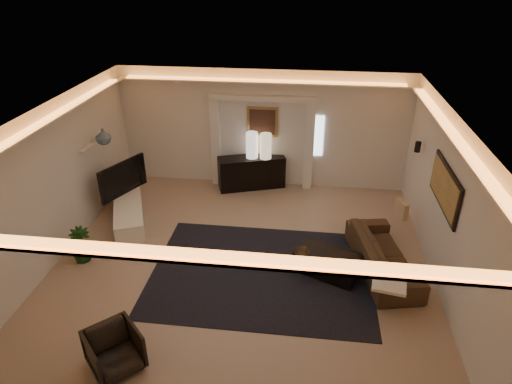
# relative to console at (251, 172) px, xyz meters

# --- Properties ---
(floor) EXTENTS (7.00, 7.00, 0.00)m
(floor) POSITION_rel_console_xyz_m (0.24, -3.25, -0.40)
(floor) COLOR tan
(floor) RESTS_ON ground
(ceiling) EXTENTS (7.00, 7.00, 0.00)m
(ceiling) POSITION_rel_console_xyz_m (0.24, -3.25, 2.50)
(ceiling) COLOR white
(ceiling) RESTS_ON ground
(wall_back) EXTENTS (7.00, 0.00, 7.00)m
(wall_back) POSITION_rel_console_xyz_m (0.24, 0.25, 1.05)
(wall_back) COLOR silver
(wall_back) RESTS_ON ground
(wall_front) EXTENTS (7.00, 0.00, 7.00)m
(wall_front) POSITION_rel_console_xyz_m (0.24, -6.75, 1.05)
(wall_front) COLOR silver
(wall_front) RESTS_ON ground
(wall_left) EXTENTS (0.00, 7.00, 7.00)m
(wall_left) POSITION_rel_console_xyz_m (-3.26, -3.25, 1.05)
(wall_left) COLOR silver
(wall_left) RESTS_ON ground
(wall_right) EXTENTS (0.00, 7.00, 7.00)m
(wall_right) POSITION_rel_console_xyz_m (3.74, -3.25, 1.05)
(wall_right) COLOR silver
(wall_right) RESTS_ON ground
(cove_soffit) EXTENTS (7.00, 7.00, 0.04)m
(cove_soffit) POSITION_rel_console_xyz_m (0.24, -3.25, 2.22)
(cove_soffit) COLOR silver
(cove_soffit) RESTS_ON ceiling
(daylight_slit) EXTENTS (0.25, 0.03, 1.00)m
(daylight_slit) POSITION_rel_console_xyz_m (1.59, 0.23, 0.95)
(daylight_slit) COLOR white
(daylight_slit) RESTS_ON wall_back
(area_rug) EXTENTS (4.00, 3.00, 0.01)m
(area_rug) POSITION_rel_console_xyz_m (0.64, -3.45, -0.39)
(area_rug) COLOR black
(area_rug) RESTS_ON ground
(pilaster_left) EXTENTS (0.22, 0.20, 2.20)m
(pilaster_left) POSITION_rel_console_xyz_m (-0.91, 0.15, 0.70)
(pilaster_left) COLOR silver
(pilaster_left) RESTS_ON ground
(pilaster_right) EXTENTS (0.22, 0.20, 2.20)m
(pilaster_right) POSITION_rel_console_xyz_m (1.39, 0.15, 0.70)
(pilaster_right) COLOR silver
(pilaster_right) RESTS_ON ground
(alcove_header) EXTENTS (2.52, 0.20, 0.12)m
(alcove_header) POSITION_rel_console_xyz_m (0.24, 0.15, 1.85)
(alcove_header) COLOR silver
(alcove_header) RESTS_ON wall_back
(painting_frame) EXTENTS (0.74, 0.04, 0.74)m
(painting_frame) POSITION_rel_console_xyz_m (0.24, 0.22, 1.25)
(painting_frame) COLOR tan
(painting_frame) RESTS_ON wall_back
(painting_canvas) EXTENTS (0.62, 0.02, 0.62)m
(painting_canvas) POSITION_rel_console_xyz_m (0.24, 0.19, 1.25)
(painting_canvas) COLOR #4C2D1E
(painting_canvas) RESTS_ON wall_back
(art_panel_frame) EXTENTS (0.04, 1.64, 0.74)m
(art_panel_frame) POSITION_rel_console_xyz_m (3.71, -2.95, 1.30)
(art_panel_frame) COLOR black
(art_panel_frame) RESTS_ON wall_right
(art_panel_gold) EXTENTS (0.02, 1.50, 0.62)m
(art_panel_gold) POSITION_rel_console_xyz_m (3.69, -2.95, 1.30)
(art_panel_gold) COLOR tan
(art_panel_gold) RESTS_ON wall_right
(wall_sconce) EXTENTS (0.12, 0.12, 0.22)m
(wall_sconce) POSITION_rel_console_xyz_m (3.62, -1.05, 1.28)
(wall_sconce) COLOR black
(wall_sconce) RESTS_ON wall_right
(wall_niche) EXTENTS (0.10, 0.55, 0.04)m
(wall_niche) POSITION_rel_console_xyz_m (-3.20, -1.85, 1.25)
(wall_niche) COLOR silver
(wall_niche) RESTS_ON wall_left
(console) EXTENTS (1.71, 1.02, 0.82)m
(console) POSITION_rel_console_xyz_m (0.00, 0.00, 0.00)
(console) COLOR black
(console) RESTS_ON ground
(lamp_left) EXTENTS (0.35, 0.35, 0.64)m
(lamp_left) POSITION_rel_console_xyz_m (0.02, 0.00, 0.69)
(lamp_left) COLOR white
(lamp_left) RESTS_ON console
(lamp_right) EXTENTS (0.32, 0.32, 0.62)m
(lamp_right) POSITION_rel_console_xyz_m (0.35, 0.00, 0.69)
(lamp_right) COLOR beige
(lamp_right) RESTS_ON console
(media_ledge) EXTENTS (1.42, 2.37, 0.44)m
(media_ledge) POSITION_rel_console_xyz_m (-2.50, -1.87, -0.18)
(media_ledge) COLOR white
(media_ledge) RESTS_ON ground
(tv) EXTENTS (1.27, 0.69, 0.76)m
(tv) POSITION_rel_console_xyz_m (-2.79, -1.49, 0.43)
(tv) COLOR black
(tv) RESTS_ON media_ledge
(figurine) EXTENTS (0.18, 0.18, 0.38)m
(figurine) POSITION_rel_console_xyz_m (-2.60, -0.78, 0.24)
(figurine) COLOR #4B361F
(figurine) RESTS_ON media_ledge
(ginger_jar) EXTENTS (0.32, 0.32, 0.33)m
(ginger_jar) POSITION_rel_console_xyz_m (-2.91, -1.66, 1.44)
(ginger_jar) COLOR slate
(ginger_jar) RESTS_ON wall_niche
(plant) EXTENTS (0.54, 0.54, 0.69)m
(plant) POSITION_rel_console_xyz_m (-2.79, -3.48, -0.05)
(plant) COLOR #173A10
(plant) RESTS_ON ground
(sofa) EXTENTS (2.29, 1.26, 0.63)m
(sofa) POSITION_rel_console_xyz_m (2.85, -3.07, -0.08)
(sofa) COLOR #372310
(sofa) RESTS_ON ground
(throw_blanket) EXTENTS (0.59, 0.52, 0.06)m
(throw_blanket) POSITION_rel_console_xyz_m (2.77, -4.21, 0.15)
(throw_blanket) COLOR beige
(throw_blanket) RESTS_ON sofa
(throw_pillow) EXTENTS (0.24, 0.39, 0.37)m
(throw_pillow) POSITION_rel_console_xyz_m (3.36, -1.71, 0.15)
(throw_pillow) COLOR tan
(throw_pillow) RESTS_ON sofa
(coffee_table) EXTENTS (1.29, 1.03, 0.42)m
(coffee_table) POSITION_rel_console_xyz_m (1.84, -3.29, -0.20)
(coffee_table) COLOR black
(coffee_table) RESTS_ON ground
(bowl) EXTENTS (0.37, 0.37, 0.07)m
(bowl) POSITION_rel_console_xyz_m (1.36, -3.37, 0.05)
(bowl) COLOR #302215
(bowl) RESTS_ON coffee_table
(magazine) EXTENTS (0.26, 0.20, 0.03)m
(magazine) POSITION_rel_console_xyz_m (2.23, -3.60, 0.02)
(magazine) COLOR white
(magazine) RESTS_ON coffee_table
(armchair) EXTENTS (0.97, 0.97, 0.63)m
(armchair) POSITION_rel_console_xyz_m (-1.14, -5.83, -0.08)
(armchair) COLOR #2D281F
(armchair) RESTS_ON ground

